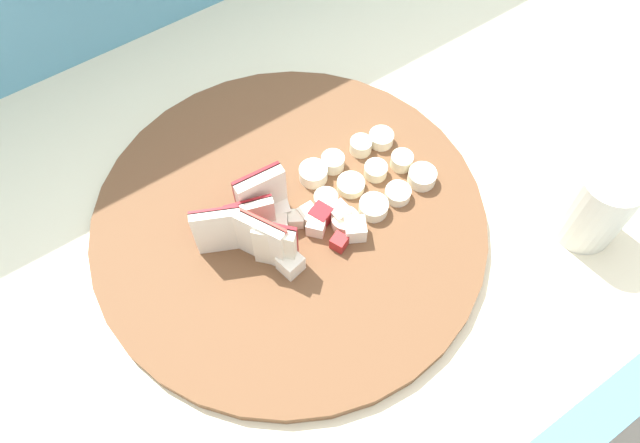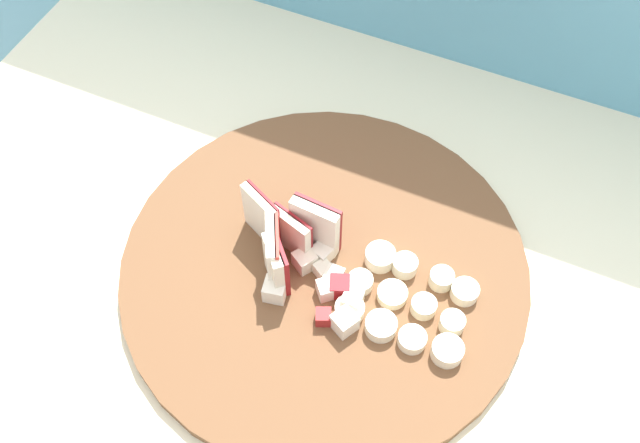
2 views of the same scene
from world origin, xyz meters
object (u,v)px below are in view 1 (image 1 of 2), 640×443
object	(u,v)px
cutting_board	(291,223)
apple_wedge_fan	(255,224)
banana_slice_rows	(365,178)
small_jar	(597,205)
apple_dice_pile	(312,227)

from	to	relation	value
cutting_board	apple_wedge_fan	distance (m)	0.05
apple_wedge_fan	banana_slice_rows	distance (m)	0.13
apple_wedge_fan	cutting_board	bearing A→B (deg)	-0.36
banana_slice_rows	small_jar	xyz separation A→B (m)	(0.16, -0.17, 0.02)
banana_slice_rows	small_jar	world-z (taller)	small_jar
apple_wedge_fan	small_jar	bearing A→B (deg)	-30.90
apple_dice_pile	banana_slice_rows	distance (m)	0.08
cutting_board	apple_dice_pile	distance (m)	0.03
cutting_board	small_jar	world-z (taller)	small_jar
apple_wedge_fan	small_jar	xyz separation A→B (m)	(0.28, -0.17, 0.00)
apple_wedge_fan	small_jar	distance (m)	0.33
cutting_board	banana_slice_rows	bearing A→B (deg)	-3.05
apple_dice_pile	small_jar	distance (m)	0.28
cutting_board	apple_dice_pile	world-z (taller)	apple_dice_pile
cutting_board	small_jar	size ratio (longest dim) A/B	4.46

